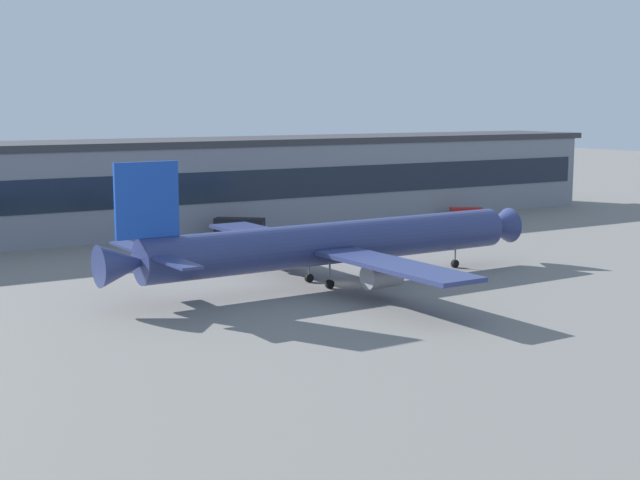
# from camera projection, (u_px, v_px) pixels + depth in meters

# --- Properties ---
(ground_plane) EXTENTS (600.00, 600.00, 0.00)m
(ground_plane) POSITION_uv_depth(u_px,v_px,m) (342.00, 284.00, 112.04)
(ground_plane) COLOR slate
(terminal_building) EXTENTS (189.19, 20.18, 16.18)m
(terminal_building) POSITION_uv_depth(u_px,v_px,m) (168.00, 185.00, 159.33)
(terminal_building) COLOR gray
(terminal_building) RESTS_ON ground_plane
(airliner) EXTENTS (60.99, 52.39, 16.22)m
(airliner) POSITION_uv_depth(u_px,v_px,m) (330.00, 243.00, 111.21)
(airliner) COLOR navy
(airliner) RESTS_ON ground_plane
(belt_loader) EXTENTS (6.50, 5.06, 1.95)m
(belt_loader) POSITION_uv_depth(u_px,v_px,m) (467.00, 212.00, 178.02)
(belt_loader) COLOR red
(belt_loader) RESTS_ON ground_plane
(fuel_truck) EXTENTS (8.25, 7.53, 3.35)m
(fuel_truck) POSITION_uv_depth(u_px,v_px,m) (239.00, 227.00, 150.62)
(fuel_truck) COLOR black
(fuel_truck) RESTS_ON ground_plane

